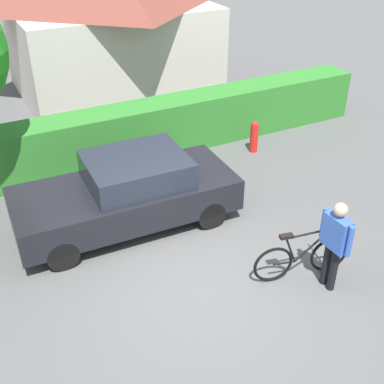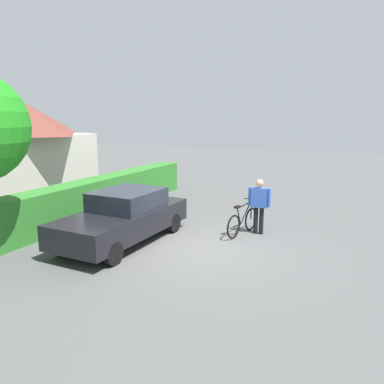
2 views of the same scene
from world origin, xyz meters
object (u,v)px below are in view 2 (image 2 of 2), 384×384
(parked_car_near, at_px, (124,217))
(bicycle, at_px, (243,221))
(fire_hydrant, at_px, (150,196))
(person_rider, at_px, (259,202))

(parked_car_near, bearing_deg, bicycle, -53.82)
(parked_car_near, height_order, bicycle, parked_car_near)
(bicycle, relative_size, fire_hydrant, 2.09)
(parked_car_near, xyz_separation_m, fire_hydrant, (3.87, 1.52, -0.30))
(parked_car_near, relative_size, person_rider, 2.61)
(parked_car_near, distance_m, person_rider, 3.90)
(person_rider, bearing_deg, parked_car_near, 125.56)
(bicycle, xyz_separation_m, fire_hydrant, (1.85, 4.28, 0.03))
(person_rider, xyz_separation_m, fire_hydrant, (1.60, 4.69, -0.54))
(person_rider, bearing_deg, fire_hydrant, 71.14)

